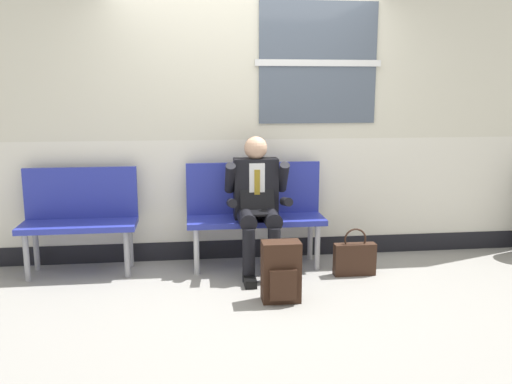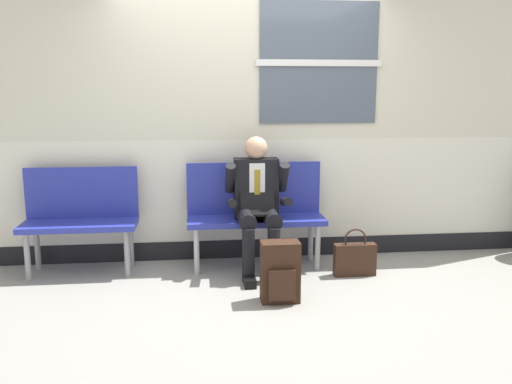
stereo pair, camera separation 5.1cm
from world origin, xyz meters
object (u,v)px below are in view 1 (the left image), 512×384
object	(u,v)px
bench_empty	(80,214)
handbag	(355,258)
bench_with_person	(255,207)
person_seated	(257,202)
backpack	(281,272)

from	to	relation	value
bench_empty	handbag	xyz separation A→B (m)	(2.43, -0.42, -0.38)
bench_with_person	person_seated	distance (m)	0.23
backpack	person_seated	bearing A→B (deg)	97.19
bench_with_person	backpack	distance (m)	0.99
person_seated	backpack	bearing A→B (deg)	-82.81
bench_with_person	handbag	xyz separation A→B (m)	(0.85, -0.42, -0.39)
bench_empty	handbag	distance (m)	2.50
bench_with_person	handbag	size ratio (longest dim) A/B	2.94
bench_with_person	bench_empty	xyz separation A→B (m)	(-1.59, -0.00, -0.01)
bench_empty	handbag	world-z (taller)	bench_empty
bench_with_person	backpack	xyz separation A→B (m)	(0.09, -0.94, -0.31)
handbag	backpack	bearing A→B (deg)	-145.50
person_seated	bench_empty	bearing A→B (deg)	172.75
bench_with_person	handbag	distance (m)	1.02
bench_empty	person_seated	xyz separation A→B (m)	(1.59, -0.20, 0.11)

